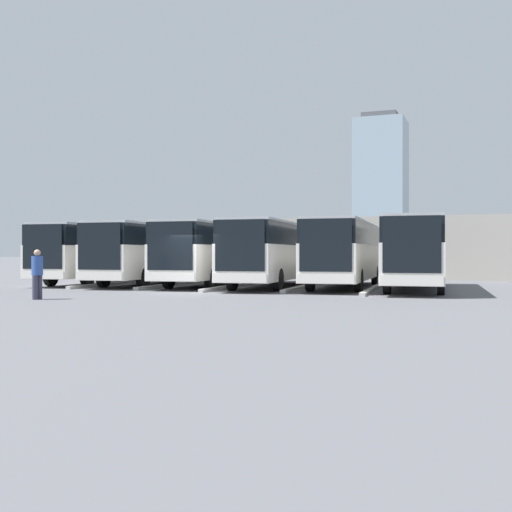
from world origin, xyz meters
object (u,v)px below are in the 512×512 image
object	(u,v)px
bus_1	(346,251)
bus_4	(155,252)
pedestrian	(37,273)
bus_5	(105,252)
bus_2	(275,251)
bus_0	(416,251)
bus_3	(216,251)

from	to	relation	value
bus_1	bus_4	distance (m)	10.49
bus_1	pedestrian	size ratio (longest dim) A/B	6.77
bus_4	bus_5	distance (m)	3.52
bus_2	bus_0	bearing A→B (deg)	174.07
bus_0	bus_4	bearing A→B (deg)	-6.19
bus_4	bus_5	xyz separation A→B (m)	(3.50, -0.42, 0.00)
bus_0	bus_4	world-z (taller)	same
bus_2	bus_3	world-z (taller)	same
bus_3	bus_2	bearing A→B (deg)	167.90
bus_0	bus_1	size ratio (longest dim) A/B	1.00
bus_4	pedestrian	size ratio (longest dim) A/B	6.77
bus_2	bus_1	bearing A→B (deg)	-175.13
bus_5	pedestrian	world-z (taller)	bus_5
bus_2	pedestrian	size ratio (longest dim) A/B	6.77
bus_1	bus_3	world-z (taller)	same
bus_1	bus_5	world-z (taller)	same
bus_1	bus_3	distance (m)	6.99
bus_1	bus_3	xyz separation A→B (m)	(6.99, 0.14, 0.00)
bus_1	pedestrian	bearing A→B (deg)	49.36
bus_3	bus_4	world-z (taller)	same
bus_0	bus_5	distance (m)	17.50
bus_1	bus_2	size ratio (longest dim) A/B	1.00
bus_2	bus_4	bearing A→B (deg)	-6.46
pedestrian	bus_4	bearing A→B (deg)	11.37
pedestrian	bus_0	bearing A→B (deg)	-44.08
bus_0	pedestrian	distance (m)	16.76
bus_2	bus_3	size ratio (longest dim) A/B	1.00
bus_1	bus_4	size ratio (longest dim) A/B	1.00
bus_5	pedestrian	size ratio (longest dim) A/B	6.77
pedestrian	bus_3	bearing A→B (deg)	-5.40
bus_0	bus_2	size ratio (longest dim) A/B	1.00
bus_0	bus_3	xyz separation A→B (m)	(10.49, -0.60, 0.00)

